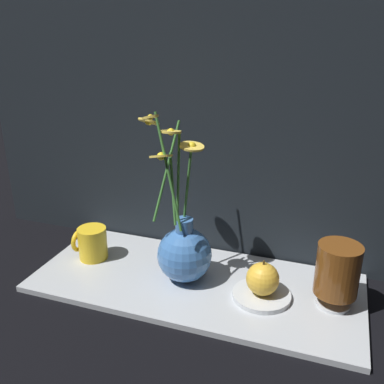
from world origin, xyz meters
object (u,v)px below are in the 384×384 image
at_px(yellow_mug, 92,243).
at_px(orange_fruit, 263,279).
at_px(vase_with_flowers, 183,250).
at_px(tea_glass, 337,271).

relative_size(yellow_mug, orange_fruit, 1.03).
height_order(vase_with_flowers, orange_fruit, vase_with_flowers).
bearing_deg(tea_glass, vase_with_flowers, -177.71).
distance_m(yellow_mug, tea_glass, 0.53).
bearing_deg(vase_with_flowers, yellow_mug, 176.17).
xyz_separation_m(vase_with_flowers, orange_fruit, (0.17, -0.01, -0.03)).
bearing_deg(orange_fruit, vase_with_flowers, 176.70).
height_order(vase_with_flowers, tea_glass, vase_with_flowers).
bearing_deg(orange_fruit, yellow_mug, 176.39).
bearing_deg(tea_glass, orange_fruit, -170.79).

